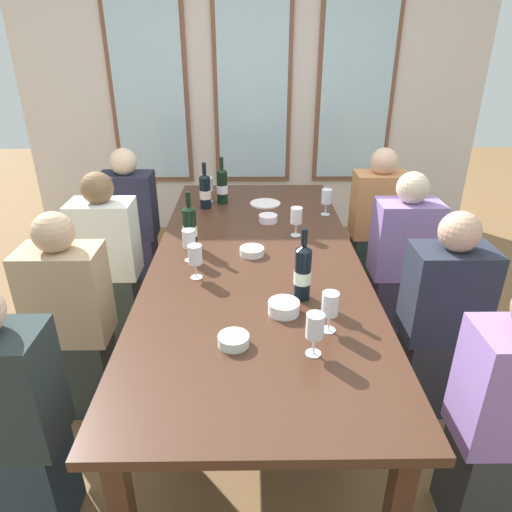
% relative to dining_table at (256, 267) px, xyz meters
% --- Properties ---
extents(ground_plane, '(12.00, 12.00, 0.00)m').
position_rel_dining_table_xyz_m(ground_plane, '(0.00, 0.00, -0.68)').
color(ground_plane, brown).
extents(back_wall_with_windows, '(4.30, 0.10, 2.90)m').
position_rel_dining_table_xyz_m(back_wall_with_windows, '(0.00, 2.28, 0.77)').
color(back_wall_with_windows, silver).
rests_on(back_wall_with_windows, ground).
extents(dining_table, '(1.10, 2.63, 0.74)m').
position_rel_dining_table_xyz_m(dining_table, '(0.00, 0.00, 0.00)').
color(dining_table, '#422619').
rests_on(dining_table, ground).
extents(white_plate_0, '(0.21, 0.21, 0.01)m').
position_rel_dining_table_xyz_m(white_plate_0, '(0.08, 0.86, 0.06)').
color(white_plate_0, white).
rests_on(white_plate_0, dining_table).
extents(wine_bottle_0, '(0.08, 0.08, 0.33)m').
position_rel_dining_table_xyz_m(wine_bottle_0, '(-0.36, 0.13, 0.18)').
color(wine_bottle_0, black).
rests_on(wine_bottle_0, dining_table).
extents(wine_bottle_1, '(0.08, 0.08, 0.34)m').
position_rel_dining_table_xyz_m(wine_bottle_1, '(0.20, -0.43, 0.19)').
color(wine_bottle_1, black).
rests_on(wine_bottle_1, dining_table).
extents(wine_bottle_2, '(0.08, 0.08, 0.33)m').
position_rel_dining_table_xyz_m(wine_bottle_2, '(-0.22, 0.89, 0.19)').
color(wine_bottle_2, black).
rests_on(wine_bottle_2, dining_table).
extents(wine_bottle_3, '(0.08, 0.08, 0.31)m').
position_rel_dining_table_xyz_m(wine_bottle_3, '(-0.33, 0.79, 0.18)').
color(wine_bottle_3, black).
rests_on(wine_bottle_3, dining_table).
extents(tasting_bowl_0, '(0.12, 0.12, 0.04)m').
position_rel_dining_table_xyz_m(tasting_bowl_0, '(-0.10, -0.78, 0.08)').
color(tasting_bowl_0, white).
rests_on(tasting_bowl_0, dining_table).
extents(tasting_bowl_1, '(0.14, 0.14, 0.05)m').
position_rel_dining_table_xyz_m(tasting_bowl_1, '(0.11, -0.55, 0.09)').
color(tasting_bowl_1, white).
rests_on(tasting_bowl_1, dining_table).
extents(tasting_bowl_2, '(0.13, 0.13, 0.04)m').
position_rel_dining_table_xyz_m(tasting_bowl_2, '(-0.02, 0.03, 0.08)').
color(tasting_bowl_2, white).
rests_on(tasting_bowl_2, dining_table).
extents(tasting_bowl_3, '(0.12, 0.12, 0.05)m').
position_rel_dining_table_xyz_m(tasting_bowl_3, '(0.09, 0.51, 0.08)').
color(tasting_bowl_3, white).
rests_on(tasting_bowl_3, dining_table).
extents(wine_glass_0, '(0.07, 0.07, 0.17)m').
position_rel_dining_table_xyz_m(wine_glass_0, '(-0.35, -0.04, 0.18)').
color(wine_glass_0, white).
rests_on(wine_glass_0, dining_table).
extents(wine_glass_1, '(0.07, 0.07, 0.17)m').
position_rel_dining_table_xyz_m(wine_glass_1, '(-0.30, -0.23, 0.18)').
color(wine_glass_1, white).
rests_on(wine_glass_1, dining_table).
extents(wine_glass_2, '(0.07, 0.07, 0.17)m').
position_rel_dining_table_xyz_m(wine_glass_2, '(0.47, 0.64, 0.18)').
color(wine_glass_2, white).
rests_on(wine_glass_2, dining_table).
extents(wine_glass_3, '(0.07, 0.07, 0.17)m').
position_rel_dining_table_xyz_m(wine_glass_3, '(0.24, 0.29, 0.18)').
color(wine_glass_3, white).
rests_on(wine_glass_3, dining_table).
extents(wine_glass_4, '(0.07, 0.07, 0.17)m').
position_rel_dining_table_xyz_m(wine_glass_4, '(0.28, -0.69, 0.18)').
color(wine_glass_4, white).
rests_on(wine_glass_4, dining_table).
extents(wine_glass_5, '(0.07, 0.07, 0.17)m').
position_rel_dining_table_xyz_m(wine_glass_5, '(-0.32, 0.92, 0.18)').
color(wine_glass_5, white).
rests_on(wine_glass_5, dining_table).
extents(wine_glass_6, '(0.07, 0.07, 0.17)m').
position_rel_dining_table_xyz_m(wine_glass_6, '(0.20, -0.84, 0.18)').
color(wine_glass_6, white).
rests_on(wine_glass_6, dining_table).
extents(seated_person_0, '(0.38, 0.24, 1.11)m').
position_rel_dining_table_xyz_m(seated_person_0, '(-0.92, -0.96, -0.15)').
color(seated_person_0, '#22303D').
rests_on(seated_person_0, ground).
extents(seated_person_1, '(0.38, 0.24, 1.11)m').
position_rel_dining_table_xyz_m(seated_person_1, '(0.92, -0.97, -0.15)').
color(seated_person_1, '#303131').
rests_on(seated_person_1, ground).
extents(seated_person_2, '(0.38, 0.24, 1.11)m').
position_rel_dining_table_xyz_m(seated_person_2, '(-0.92, -0.30, -0.15)').
color(seated_person_2, '#2E352E').
rests_on(seated_person_2, ground).
extents(seated_person_3, '(0.38, 0.24, 1.11)m').
position_rel_dining_table_xyz_m(seated_person_3, '(0.92, -0.32, -0.15)').
color(seated_person_3, '#2C2C30').
rests_on(seated_person_3, ground).
extents(seated_person_4, '(0.38, 0.24, 1.11)m').
position_rel_dining_table_xyz_m(seated_person_4, '(-0.92, 0.37, -0.15)').
color(seated_person_4, '#313934').
rests_on(seated_person_4, ground).
extents(seated_person_5, '(0.38, 0.24, 1.11)m').
position_rel_dining_table_xyz_m(seated_person_5, '(0.92, 0.34, -0.15)').
color(seated_person_5, '#352E43').
rests_on(seated_person_5, ground).
extents(seated_person_6, '(0.38, 0.24, 1.11)m').
position_rel_dining_table_xyz_m(seated_person_6, '(-0.92, 0.98, -0.15)').
color(seated_person_6, '#2C2743').
rests_on(seated_person_6, ground).
extents(seated_person_7, '(0.38, 0.24, 1.11)m').
position_rel_dining_table_xyz_m(seated_person_7, '(0.92, 0.97, -0.15)').
color(seated_person_7, '#273631').
rests_on(seated_person_7, ground).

